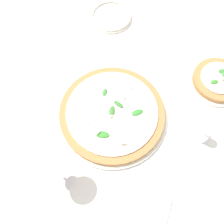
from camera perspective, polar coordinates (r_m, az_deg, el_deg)
ground_plane at (r=0.84m, az=0.96°, el=1.52°), size 6.00×6.00×0.00m
pizza_arugula_main at (r=0.81m, az=0.00°, el=-0.38°), size 0.34×0.34×0.05m
pizza_personal_side at (r=0.93m, az=21.96°, el=6.37°), size 0.18×0.18×0.05m
wine_glass at (r=0.69m, az=-12.23°, el=-12.28°), size 0.08×0.08×0.14m
side_plate_white at (r=1.05m, az=-0.15°, el=20.05°), size 0.15×0.15×0.02m
shaker_pepper at (r=0.82m, az=19.63°, el=-4.68°), size 0.03×0.03×0.07m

